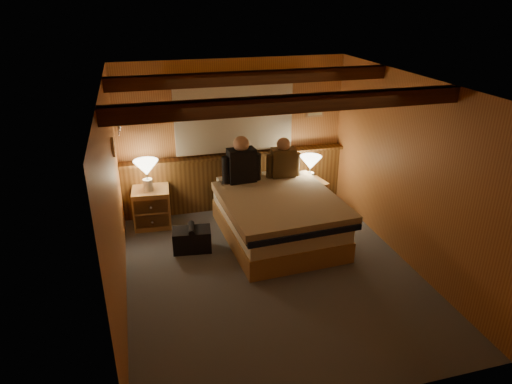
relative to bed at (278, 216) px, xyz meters
name	(u,v)px	position (x,y,z in m)	size (l,w,h in m)	color
floor	(272,272)	(-0.34, -0.84, -0.35)	(4.20, 4.20, 0.00)	slate
ceiling	(275,83)	(-0.34, -0.84, 2.05)	(4.20, 4.20, 0.00)	#DCA552
wall_back	(234,136)	(-0.34, 1.26, 0.85)	(3.60, 3.60, 0.00)	#C08145
wall_left	(114,204)	(-2.14, -0.84, 0.85)	(4.20, 4.20, 0.00)	#C08145
wall_right	(408,172)	(1.46, -0.84, 0.85)	(4.20, 4.20, 0.00)	#C08145
wall_front	(354,289)	(-0.34, -2.94, 0.85)	(3.60, 3.60, 0.00)	#C08145
wainscot	(235,179)	(-0.34, 1.20, 0.13)	(3.60, 0.23, 0.94)	brown
curtain_window	(234,117)	(-0.34, 1.19, 1.17)	(2.18, 0.09, 1.11)	#4D2913
ceiling_beams	(271,89)	(-0.34, -0.69, 1.96)	(3.60, 1.65, 0.16)	#4D2913
coat_rail	(117,123)	(-2.06, 0.74, 1.31)	(0.05, 0.55, 0.24)	silver
framed_print	(315,109)	(1.01, 1.24, 1.20)	(0.30, 0.04, 0.25)	tan
bed	(278,216)	(0.00, 0.00, 0.00)	(1.65, 2.07, 0.68)	#AD7749
nightstand_left	(152,207)	(-1.72, 0.89, -0.06)	(0.58, 0.53, 0.59)	#AD7749
nightstand_right	(310,196)	(0.79, 0.74, -0.10)	(0.51, 0.48, 0.50)	#AD7749
lamp_left	(146,170)	(-1.74, 0.85, 0.57)	(0.36, 0.36, 0.47)	silver
lamp_right	(310,164)	(0.76, 0.71, 0.46)	(0.34, 0.34, 0.44)	silver
person_left	(242,163)	(-0.37, 0.64, 0.62)	(0.60, 0.26, 0.73)	black
person_right	(283,161)	(0.29, 0.68, 0.58)	(0.53, 0.23, 0.65)	#45331B
duffel_bag	(192,239)	(-1.24, -0.01, -0.19)	(0.55, 0.37, 0.37)	black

